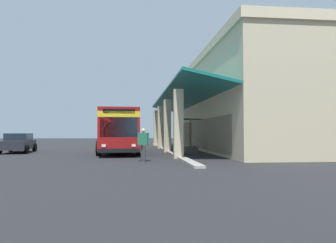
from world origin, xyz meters
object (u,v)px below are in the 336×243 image
at_px(transit_bus, 118,128).
at_px(potted_palm, 191,146).
at_px(pedestrian, 143,143).
at_px(parked_sedan_charcoal, 18,143).

bearing_deg(transit_bus, potted_palm, 73.20).
bearing_deg(transit_bus, pedestrian, 11.60).
bearing_deg(potted_palm, pedestrian, -29.47).
xyz_separation_m(pedestrian, potted_palm, (-6.55, 3.70, -0.43)).
relative_size(transit_bus, pedestrian, 6.45).
bearing_deg(pedestrian, parked_sedan_charcoal, -133.55).
bearing_deg(pedestrian, potted_palm, 150.53).
height_order(transit_bus, parked_sedan_charcoal, transit_bus).
xyz_separation_m(parked_sedan_charcoal, potted_palm, (2.21, 12.92, -0.19)).
relative_size(parked_sedan_charcoal, pedestrian, 2.59).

